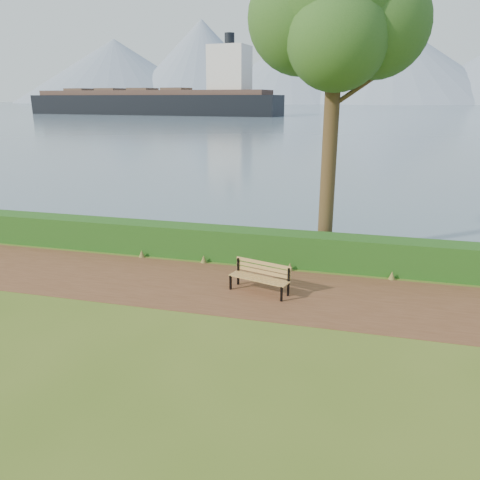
# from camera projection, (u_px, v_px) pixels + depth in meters

# --- Properties ---
(ground) EXTENTS (140.00, 140.00, 0.00)m
(ground) POSITION_uv_depth(u_px,v_px,m) (218.00, 292.00, 12.40)
(ground) COLOR #49621C
(ground) RESTS_ON ground
(path) EXTENTS (40.00, 3.40, 0.01)m
(path) POSITION_uv_depth(u_px,v_px,m) (221.00, 287.00, 12.68)
(path) COLOR #58341E
(path) RESTS_ON ground
(hedge) EXTENTS (32.00, 0.85, 1.00)m
(hedge) POSITION_uv_depth(u_px,v_px,m) (242.00, 245.00, 14.66)
(hedge) COLOR #1C4B15
(hedge) RESTS_ON ground
(water) EXTENTS (700.00, 510.00, 0.00)m
(water) POSITION_uv_depth(u_px,v_px,m) (359.00, 106.00, 253.09)
(water) COLOR slate
(water) RESTS_ON ground
(mountains) EXTENTS (585.00, 190.00, 70.00)m
(mountains) POSITION_uv_depth(u_px,v_px,m) (352.00, 68.00, 382.37)
(mountains) COLOR gray
(mountains) RESTS_ON ground
(bench) EXTENTS (1.68, 0.90, 0.81)m
(bench) POSITION_uv_depth(u_px,v_px,m) (261.00, 275.00, 12.26)
(bench) COLOR black
(bench) RESTS_ON ground
(tree) EXTENTS (5.13, 4.30, 9.87)m
(tree) POSITION_uv_depth(u_px,v_px,m) (337.00, 8.00, 13.07)
(tree) COLOR #3B2918
(tree) RESTS_ON ground
(cargo_ship) EXTENTS (76.98, 19.12, 23.13)m
(cargo_ship) POSITION_uv_depth(u_px,v_px,m) (160.00, 102.00, 134.03)
(cargo_ship) COLOR black
(cargo_ship) RESTS_ON ground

